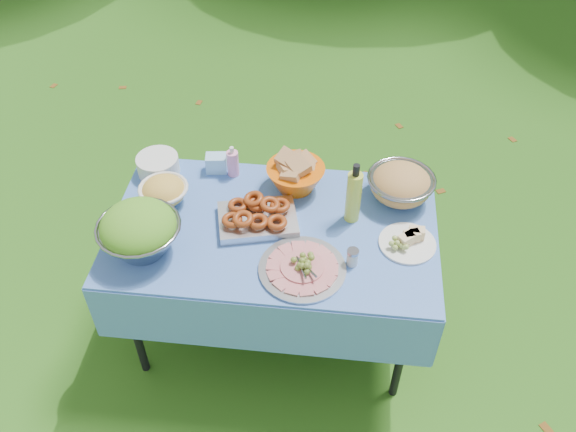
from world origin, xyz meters
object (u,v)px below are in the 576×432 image
object	(u,v)px
picnic_table	(274,282)
bread_bowl	(296,172)
pasta_bowl_steel	(401,184)
charcuterie_platter	(302,263)
plate_stack	(158,165)
oil_bottle	(354,193)
salad_bowl	(139,231)

from	to	relation	value
picnic_table	bread_bowl	distance (m)	0.56
pasta_bowl_steel	charcuterie_platter	xyz separation A→B (m)	(-0.41, -0.50, -0.04)
plate_stack	pasta_bowl_steel	bearing A→B (deg)	-2.61
picnic_table	oil_bottle	world-z (taller)	oil_bottle
plate_stack	charcuterie_platter	bearing A→B (deg)	-36.04
plate_stack	bread_bowl	size ratio (longest dim) A/B	0.74
picnic_table	oil_bottle	size ratio (longest dim) A/B	4.71
plate_stack	charcuterie_platter	distance (m)	0.94
pasta_bowl_steel	plate_stack	bearing A→B (deg)	177.39
charcuterie_platter	plate_stack	bearing A→B (deg)	143.96
bread_bowl	oil_bottle	xyz separation A→B (m)	(0.27, -0.18, 0.06)
oil_bottle	pasta_bowl_steel	bearing A→B (deg)	37.24
salad_bowl	oil_bottle	xyz separation A→B (m)	(0.89, 0.29, 0.04)
picnic_table	bread_bowl	world-z (taller)	bread_bowl
charcuterie_platter	oil_bottle	bearing A→B (deg)	59.94
picnic_table	oil_bottle	xyz separation A→B (m)	(0.35, 0.10, 0.54)
oil_bottle	charcuterie_platter	bearing A→B (deg)	-120.06
salad_bowl	bread_bowl	distance (m)	0.78
picnic_table	oil_bottle	bearing A→B (deg)	15.97
bread_bowl	plate_stack	bearing A→B (deg)	176.93
pasta_bowl_steel	oil_bottle	bearing A→B (deg)	-142.76
salad_bowl	plate_stack	bearing A→B (deg)	97.35
plate_stack	oil_bottle	xyz separation A→B (m)	(0.95, -0.22, 0.11)
plate_stack	charcuterie_platter	world-z (taller)	plate_stack
picnic_table	salad_bowl	world-z (taller)	salad_bowl
bread_bowl	oil_bottle	bearing A→B (deg)	-33.49
oil_bottle	plate_stack	bearing A→B (deg)	167.11
salad_bowl	plate_stack	size ratio (longest dim) A/B	1.73
plate_stack	salad_bowl	bearing A→B (deg)	-82.65
picnic_table	oil_bottle	distance (m)	0.65
charcuterie_platter	picnic_table	bearing A→B (deg)	123.16
bread_bowl	oil_bottle	size ratio (longest dim) A/B	0.89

